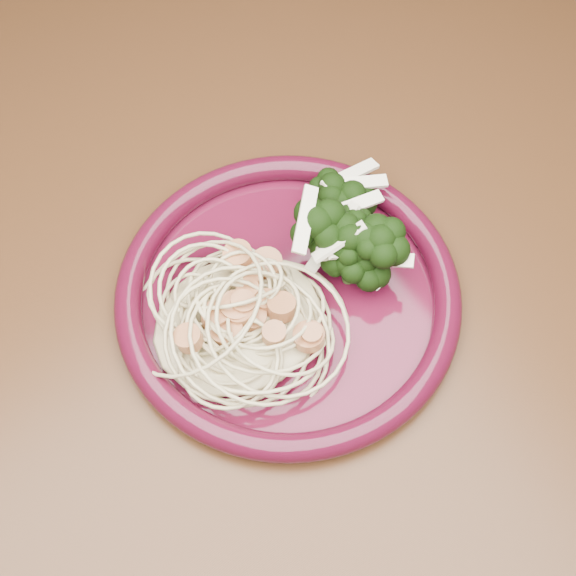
{
  "coord_description": "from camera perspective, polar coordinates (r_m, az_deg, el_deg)",
  "views": [
    {
      "loc": [
        -0.04,
        -0.29,
        1.27
      ],
      "look_at": [
        0.12,
        -0.05,
        0.77
      ],
      "focal_mm": 50.0,
      "sensor_mm": 36.0,
      "label": 1
    }
  ],
  "objects": [
    {
      "name": "dining_table",
      "position": [
        0.68,
        -10.81,
        -6.87
      ],
      "size": [
        1.2,
        0.8,
        0.75
      ],
      "color": "#472814",
      "rests_on": "ground"
    },
    {
      "name": "dinner_plate",
      "position": [
        0.59,
        0.0,
        -0.52
      ],
      "size": [
        0.26,
        0.26,
        0.02
      ],
      "rotation": [
        0.0,
        0.0,
        -0.02
      ],
      "color": "#450B1E",
      "rests_on": "dining_table"
    },
    {
      "name": "spaghetti_pile",
      "position": [
        0.57,
        -3.59,
        -2.06
      ],
      "size": [
        0.13,
        0.11,
        0.03
      ],
      "primitive_type": "ellipsoid",
      "rotation": [
        0.0,
        0.0,
        -0.02
      ],
      "color": "#C9BE8D",
      "rests_on": "dinner_plate"
    },
    {
      "name": "scallop_cluster",
      "position": [
        0.54,
        -3.78,
        -0.43
      ],
      "size": [
        0.11,
        0.11,
        0.04
      ],
      "primitive_type": null,
      "rotation": [
        0.0,
        0.0,
        -0.02
      ],
      "color": "#C1804F",
      "rests_on": "spaghetti_pile"
    },
    {
      "name": "broccoli_pile",
      "position": [
        0.59,
        4.24,
        2.78
      ],
      "size": [
        0.08,
        0.13,
        0.04
      ],
      "primitive_type": "ellipsoid",
      "rotation": [
        0.0,
        0.0,
        -0.02
      ],
      "color": "black",
      "rests_on": "dinner_plate"
    },
    {
      "name": "onion_garnish",
      "position": [
        0.56,
        4.43,
        4.33
      ],
      "size": [
        0.06,
        0.08,
        0.05
      ],
      "primitive_type": null,
      "rotation": [
        0.0,
        0.0,
        -0.02
      ],
      "color": "white",
      "rests_on": "broccoli_pile"
    }
  ]
}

